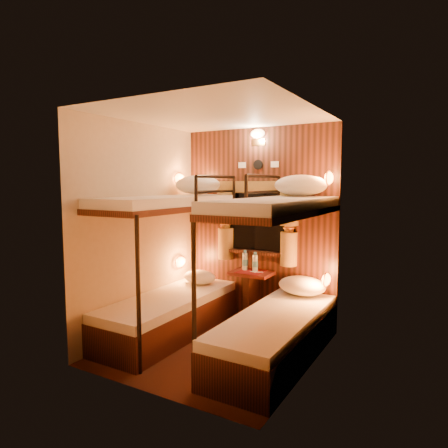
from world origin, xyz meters
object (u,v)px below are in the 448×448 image
Objects in this scene: bunk_left at (170,286)px; bottle_right at (255,263)px; bunk_right at (276,304)px; bottle_left at (245,261)px; table at (251,290)px.

bunk_left is 7.84× the size of bottle_right.
bottle_left is at bearing 132.59° from bunk_right.
table is (-0.65, 0.78, -0.14)m from bunk_right.
bunk_right is 1.04m from bottle_right.
bottle_right reaches higher than table.
table is at bearing 50.33° from bunk_left.
bunk_right reaches higher than bottle_right.
bunk_left is at bearing -129.73° from bottle_right.
bunk_right is 1.02m from table.
bunk_left is 2.90× the size of table.
bunk_left is 7.51× the size of bottle_left.
table is 2.59× the size of bottle_left.
bunk_right reaches higher than table.
bunk_left is at bearing -123.38° from bottle_left.
bunk_right is at bearing -53.01° from bottle_right.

